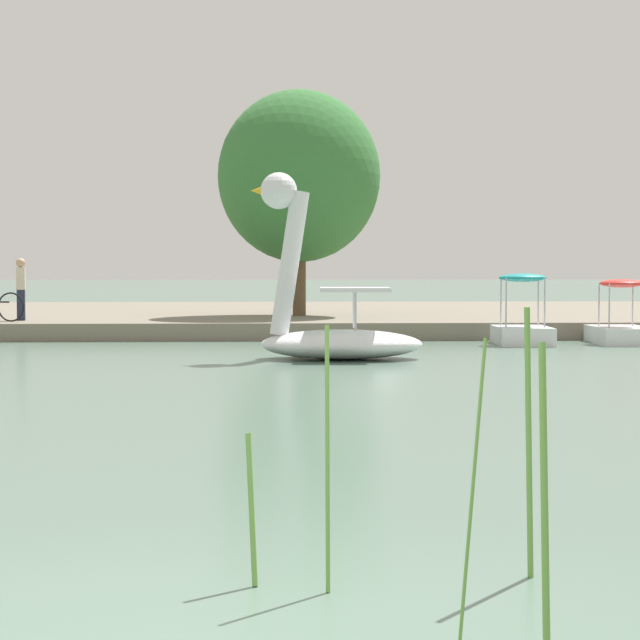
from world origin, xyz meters
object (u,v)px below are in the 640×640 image
at_px(swan_boat, 331,320).
at_px(tree_sapling_by_fence, 299,177).
at_px(pedal_boat_teal, 522,325).
at_px(person_on_path, 21,287).
at_px(pedal_boat_red, 621,326).

relative_size(swan_boat, tree_sapling_by_fence, 0.56).
distance_m(pedal_boat_teal, person_on_path, 12.85).
height_order(pedal_boat_teal, tree_sapling_by_fence, tree_sapling_by_fence).
xyz_separation_m(swan_boat, person_on_path, (-7.67, 7.39, 0.55)).
bearing_deg(tree_sapling_by_fence, person_on_path, -159.10).
height_order(tree_sapling_by_fence, person_on_path, tree_sapling_by_fence).
distance_m(pedal_boat_red, person_on_path, 15.15).
height_order(pedal_boat_red, person_on_path, person_on_path).
relative_size(pedal_boat_teal, pedal_boat_red, 0.86).
bearing_deg(tree_sapling_by_fence, swan_boat, -87.94).
relative_size(pedal_boat_teal, tree_sapling_by_fence, 0.31).
bearing_deg(person_on_path, pedal_boat_teal, -14.83).
height_order(pedal_boat_teal, person_on_path, person_on_path).
bearing_deg(pedal_boat_red, tree_sapling_by_fence, 141.79).
bearing_deg(person_on_path, swan_boat, -43.92).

